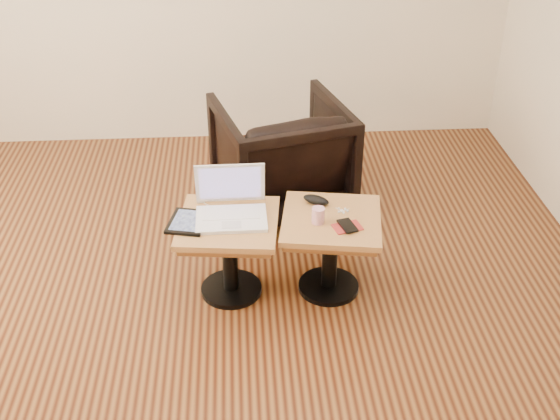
{
  "coord_description": "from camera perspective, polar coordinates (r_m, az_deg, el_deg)",
  "views": [
    {
      "loc": [
        0.26,
        -2.72,
        2.38
      ],
      "look_at": [
        0.46,
        0.3,
        0.51
      ],
      "focal_mm": 45.0,
      "sensor_mm": 36.0,
      "label": 1
    }
  ],
  "objects": [
    {
      "name": "tablet",
      "position": [
        3.57,
        -7.5,
        -0.95
      ],
      "size": [
        0.23,
        0.27,
        0.02
      ],
      "rotation": [
        0.0,
        0.0,
        -0.22
      ],
      "color": "black",
      "rests_on": "side_table_left"
    },
    {
      "name": "armchair",
      "position": [
        4.41,
        0.11,
        4.43
      ],
      "size": [
        0.93,
        0.95,
        0.71
      ],
      "primitive_type": "imported",
      "rotation": [
        0.0,
        0.0,
        3.4
      ],
      "color": "black",
      "rests_on": "ground"
    },
    {
      "name": "earbuds_tangle",
      "position": [
        3.65,
        5.11,
        -0.04
      ],
      "size": [
        0.07,
        0.05,
        0.01
      ],
      "color": "white",
      "rests_on": "side_table_right"
    },
    {
      "name": "room_shell",
      "position": [
        2.92,
        -8.85,
        10.77
      ],
      "size": [
        4.52,
        4.52,
        2.71
      ],
      "color": "#3E1A0D",
      "rests_on": "ground"
    },
    {
      "name": "striped_cup",
      "position": [
        3.53,
        3.12,
        -0.44
      ],
      "size": [
        0.07,
        0.07,
        0.08
      ],
      "primitive_type": "cylinder",
      "rotation": [
        0.0,
        0.0,
        -0.02
      ],
      "color": "#C74A72",
      "rests_on": "side_table_right"
    },
    {
      "name": "side_table_right",
      "position": [
        3.66,
        4.14,
        -2.13
      ],
      "size": [
        0.57,
        0.57,
        0.46
      ],
      "rotation": [
        0.0,
        0.0,
        -0.16
      ],
      "color": "black",
      "rests_on": "ground"
    },
    {
      "name": "charging_adapter",
      "position": [
        3.75,
        -6.46,
        0.86
      ],
      "size": [
        0.05,
        0.05,
        0.02
      ],
      "primitive_type": "cube",
      "rotation": [
        0.0,
        0.0,
        0.12
      ],
      "color": "white",
      "rests_on": "side_table_left"
    },
    {
      "name": "side_table_left",
      "position": [
        3.64,
        -4.16,
        -2.34
      ],
      "size": [
        0.55,
        0.55,
        0.46
      ],
      "rotation": [
        0.0,
        0.0,
        -0.11
      ],
      "color": "black",
      "rests_on": "ground"
    },
    {
      "name": "phone_on_sleeve",
      "position": [
        3.52,
        5.5,
        -1.33
      ],
      "size": [
        0.16,
        0.14,
        0.02
      ],
      "rotation": [
        0.0,
        0.0,
        0.27
      ],
      "color": "#A22A2F",
      "rests_on": "side_table_right"
    },
    {
      "name": "glasses_case",
      "position": [
        3.7,
        2.95,
        0.83
      ],
      "size": [
        0.16,
        0.13,
        0.05
      ],
      "primitive_type": "ellipsoid",
      "rotation": [
        0.0,
        0.0,
        -0.56
      ],
      "color": "black",
      "rests_on": "side_table_right"
    },
    {
      "name": "laptop",
      "position": [
        3.59,
        -4.01,
        0.24
      ],
      "size": [
        0.36,
        0.3,
        0.26
      ],
      "rotation": [
        0.0,
        0.0,
        0.01
      ],
      "color": "white",
      "rests_on": "side_table_left"
    }
  ]
}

